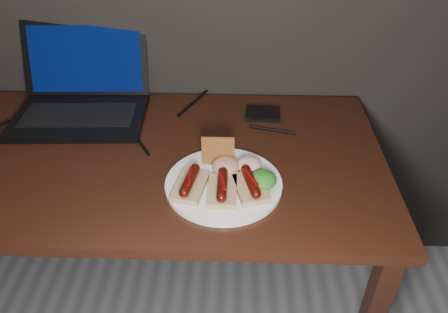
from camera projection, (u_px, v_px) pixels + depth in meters
desk at (136, 178)px, 1.27m from camera, size 1.40×0.70×0.75m
laptop at (82, 96)px, 1.38m from camera, size 0.41×0.36×0.25m
hard_drive at (263, 114)px, 1.38m from camera, size 0.11×0.09×0.02m
desk_cables at (141, 124)px, 1.34m from camera, size 0.97×0.43×0.01m
plate at (224, 184)px, 1.10m from camera, size 0.36×0.36×0.01m
bread_sausage_left at (190, 184)px, 1.07m from camera, size 0.09×0.13×0.04m
bread_sausage_center at (222, 188)px, 1.06m from camera, size 0.07×0.12×0.04m
bread_sausage_right at (251, 185)px, 1.06m from camera, size 0.10×0.13×0.04m
crispbread at (218, 151)px, 1.13m from camera, size 0.08×0.01×0.08m
salad_greens at (263, 180)px, 1.08m from camera, size 0.07×0.07×0.04m
salsa_mound at (226, 166)px, 1.12m from camera, size 0.07×0.07×0.04m
coleslaw_mound at (249, 165)px, 1.13m from camera, size 0.06×0.06×0.04m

